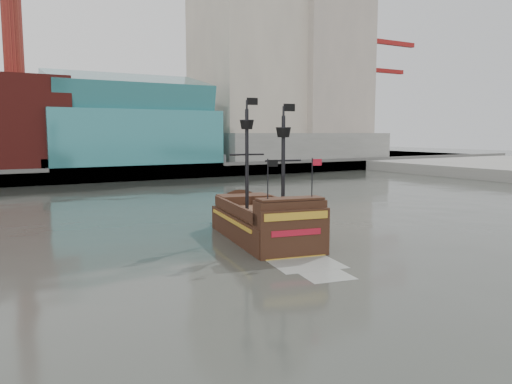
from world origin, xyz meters
TOP-DOWN VIEW (x-y plane):
  - ground at (0.00, 0.00)m, footprint 400.00×400.00m
  - promenade_far at (0.00, 92.00)m, footprint 220.00×60.00m
  - seawall at (0.00, 62.50)m, footprint 220.00×1.00m
  - skyline at (5.21, 84.56)m, footprint 149.00×45.00m
  - crane_a at (78.63, 82.00)m, footprint 22.50×4.00m
  - crane_b at (88.23, 92.00)m, footprint 19.10×4.00m
  - pirate_ship at (3.07, 11.57)m, footprint 7.39×15.98m

SIDE VIEW (x-z plane):
  - ground at x=0.00m, z-range 0.00..0.00m
  - promenade_far at x=0.00m, z-range 0.00..2.00m
  - pirate_ship at x=3.07m, z-range -4.72..6.81m
  - seawall at x=0.00m, z-range 0.00..2.60m
  - crane_b at x=88.23m, z-range 2.45..28.70m
  - crane_a at x=78.63m, z-range 2.99..35.24m
  - skyline at x=5.21m, z-range -6.45..55.55m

